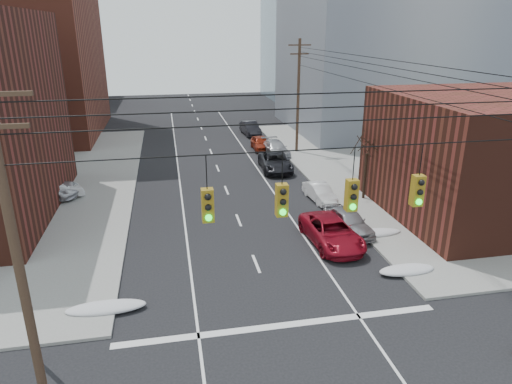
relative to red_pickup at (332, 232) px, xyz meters
name	(u,v)px	position (x,y,z in m)	size (l,w,h in m)	color
sidewalk_ne	(505,161)	(22.23, 13.46, -0.68)	(40.00, 40.00, 0.15)	gray
building_brick_far	(28,66)	(-30.77, 60.46, 5.25)	(22.00, 18.00, 12.00)	#4B2016
building_office	(387,23)	(17.23, 30.46, 11.75)	(22.00, 20.00, 25.00)	gray
building_glass	(328,33)	(19.23, 56.46, 10.25)	(20.00, 18.00, 22.00)	gray
building_storefront	(512,155)	(13.23, 2.46, 3.25)	(16.00, 12.00, 8.00)	#4B2016
utility_pole_left	(18,263)	(-13.27, -10.54, 5.03)	(2.20, 0.28, 11.00)	#473323
utility_pole_far	(298,95)	(3.73, 20.46, 5.03)	(2.20, 0.28, 11.00)	#473323
traffic_signals	(317,196)	(-4.67, -10.57, 6.42)	(17.00, 0.42, 2.02)	black
street_light	(13,230)	(-14.27, -7.54, 4.79)	(0.44, 0.44, 9.32)	gray
bare_tree	(365,170)	(4.82, 6.46, 1.57)	(2.09, 2.20, 4.93)	black
snow_nw	(106,308)	(-12.17, -4.54, -0.54)	(3.50, 1.08, 0.42)	silver
snow_ne	(407,270)	(2.63, -4.04, -0.54)	(3.00, 1.08, 0.42)	silver
snow_east_far	(370,233)	(2.63, 0.46, -0.54)	(4.00, 1.08, 0.42)	silver
red_pickup	(332,232)	(0.00, 0.00, 0.00)	(2.49, 5.40, 1.50)	maroon
parked_car_a	(348,221)	(1.56, 1.33, -0.01)	(1.74, 4.33, 1.47)	#9D9DA1
parked_car_b	(320,192)	(1.63, 6.95, -0.13)	(1.31, 3.75, 1.23)	white
parked_car_c	(275,162)	(0.20, 14.89, 0.00)	(2.50, 5.43, 1.51)	black
parked_car_d	(276,148)	(1.40, 19.81, -0.05)	(1.97, 4.85, 1.41)	#A6A6AA
parked_car_e	(261,143)	(0.37, 22.21, -0.05)	(1.65, 4.11, 1.40)	maroon
parked_car_f	(250,128)	(0.60, 29.40, 0.02)	(1.62, 4.65, 1.53)	black
lot_car_a	(54,191)	(-17.29, 10.36, 0.05)	(1.37, 3.93, 1.29)	silver
lot_car_b	(45,188)	(-18.08, 11.09, 0.13)	(2.41, 5.23, 1.45)	silver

